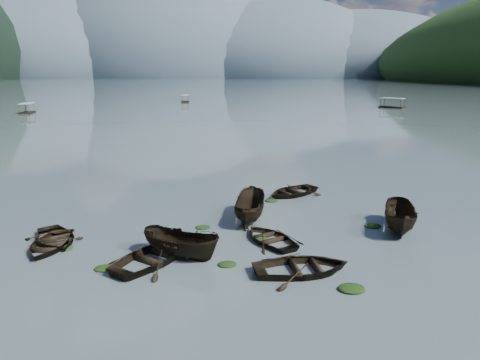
{
  "coord_description": "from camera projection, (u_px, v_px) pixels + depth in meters",
  "views": [
    {
      "loc": [
        -2.74,
        -16.12,
        9.11
      ],
      "look_at": [
        0.0,
        12.0,
        2.0
      ],
      "focal_mm": 32.0,
      "sensor_mm": 36.0,
      "label": 1
    }
  ],
  "objects": [
    {
      "name": "ground_plane",
      "position": [
        268.0,
        295.0,
        18.04
      ],
      "size": [
        2400.0,
        2400.0,
        0.0
      ],
      "primitive_type": "plane",
      "color": "#4F5F62"
    },
    {
      "name": "haze_mtn_a",
      "position": [
        69.0,
        77.0,
        862.22
      ],
      "size": [
        520.0,
        520.0,
        280.0
      ],
      "primitive_type": "ellipsoid",
      "color": "#475666",
      "rests_on": "ground"
    },
    {
      "name": "haze_mtn_b",
      "position": [
        169.0,
        77.0,
        881.05
      ],
      "size": [
        520.0,
        520.0,
        340.0
      ],
      "primitive_type": "ellipsoid",
      "color": "#475666",
      "rests_on": "ground"
    },
    {
      "name": "haze_mtn_c",
      "position": [
        265.0,
        77.0,
        899.88
      ],
      "size": [
        520.0,
        520.0,
        260.0
      ],
      "primitive_type": "ellipsoid",
      "color": "#475666",
      "rests_on": "ground"
    },
    {
      "name": "haze_mtn_d",
      "position": [
        348.0,
        77.0,
        916.83
      ],
      "size": [
        520.0,
        520.0,
        220.0
      ],
      "primitive_type": "ellipsoid",
      "color": "#475666",
      "rests_on": "ground"
    },
    {
      "name": "rowboat_0",
      "position": [
        50.0,
        248.0,
        22.89
      ],
      "size": [
        3.17,
        4.2,
        0.82
      ],
      "primitive_type": "imported",
      "rotation": [
        0.0,
        0.0,
        -0.09
      ],
      "color": "black",
      "rests_on": "ground"
    },
    {
      "name": "rowboat_1",
      "position": [
        153.0,
        262.0,
        21.16
      ],
      "size": [
        5.52,
        5.74,
        0.97
      ],
      "primitive_type": "imported",
      "rotation": [
        0.0,
        0.0,
        2.47
      ],
      "color": "black",
      "rests_on": "ground"
    },
    {
      "name": "rowboat_2",
      "position": [
        182.0,
        257.0,
        21.75
      ],
      "size": [
        4.63,
        3.76,
        1.71
      ],
      "primitive_type": "imported",
      "rotation": [
        0.0,
        0.0,
        1.01
      ],
      "color": "black",
      "rests_on": "ground"
    },
    {
      "name": "rowboat_3",
      "position": [
        270.0,
        241.0,
        23.75
      ],
      "size": [
        4.19,
        4.72,
        0.81
      ],
      "primitive_type": "imported",
      "rotation": [
        0.0,
        0.0,
        3.58
      ],
      "color": "black",
      "rests_on": "ground"
    },
    {
      "name": "rowboat_4",
      "position": [
        302.0,
        273.0,
        20.04
      ],
      "size": [
        4.81,
        3.59,
        0.95
      ],
      "primitive_type": "imported",
      "rotation": [
        0.0,
        0.0,
        1.64
      ],
      "color": "black",
      "rests_on": "ground"
    },
    {
      "name": "rowboat_5",
      "position": [
        399.0,
        230.0,
        25.41
      ],
      "size": [
        3.5,
        5.13,
        1.85
      ],
      "primitive_type": "imported",
      "rotation": [
        0.0,
        0.0,
        -0.39
      ],
      "color": "black",
      "rests_on": "ground"
    },
    {
      "name": "rowboat_6",
      "position": [
        56.0,
        242.0,
        23.69
      ],
      "size": [
        4.47,
        4.88,
        0.83
      ],
      "primitive_type": "imported",
      "rotation": [
        0.0,
        0.0,
        0.53
      ],
      "color": "black",
      "rests_on": "ground"
    },
    {
      "name": "rowboat_7",
      "position": [
        292.0,
        195.0,
        32.85
      ],
      "size": [
        5.53,
        5.15,
        0.93
      ],
      "primitive_type": "imported",
      "rotation": [
        0.0,
        0.0,
        5.29
      ],
      "color": "black",
      "rests_on": "ground"
    },
    {
      "name": "rowboat_8",
      "position": [
        249.0,
        220.0,
        27.24
      ],
      "size": [
        2.88,
        5.12,
        1.87
      ],
      "primitive_type": "imported",
      "rotation": [
        0.0,
        0.0,
        2.91
      ],
      "color": "black",
      "rests_on": "ground"
    },
    {
      "name": "weed_clump_0",
      "position": [
        104.0,
        269.0,
        20.4
      ],
      "size": [
        0.97,
        0.79,
        0.21
      ],
      "primitive_type": "ellipsoid",
      "color": "black",
      "rests_on": "ground"
    },
    {
      "name": "weed_clump_1",
      "position": [
        227.0,
        265.0,
        20.82
      ],
      "size": [
        0.94,
        0.75,
        0.21
      ],
      "primitive_type": "ellipsoid",
      "color": "black",
      "rests_on": "ground"
    },
    {
      "name": "weed_clump_2",
      "position": [
        351.0,
        290.0,
        18.45
      ],
      "size": [
        1.19,
        0.95,
        0.26
      ],
      "primitive_type": "ellipsoid",
      "color": "black",
      "rests_on": "ground"
    },
    {
      "name": "weed_clump_3",
      "position": [
        262.0,
        241.0,
        23.86
      ],
      "size": [
        0.92,
        0.78,
        0.2
      ],
      "primitive_type": "ellipsoid",
      "color": "black",
      "rests_on": "ground"
    },
    {
      "name": "weed_clump_4",
      "position": [
        373.0,
        226.0,
        26.05
      ],
      "size": [
        1.03,
        0.82,
        0.21
      ],
      "primitive_type": "ellipsoid",
      "color": "black",
      "rests_on": "ground"
    },
    {
      "name": "weed_clump_5",
      "position": [
        63.0,
        249.0,
        22.73
      ],
      "size": [
        1.05,
        0.84,
        0.22
      ],
      "primitive_type": "ellipsoid",
      "color": "black",
      "rests_on": "ground"
    },
    {
      "name": "weed_clump_6",
      "position": [
        203.0,
        228.0,
        25.8
      ],
      "size": [
        0.93,
        0.78,
        0.19
      ],
      "primitive_type": "ellipsoid",
      "color": "black",
      "rests_on": "ground"
    },
    {
      "name": "weed_clump_7",
      "position": [
        271.0,
        201.0,
        31.19
      ],
      "size": [
        0.99,
        0.79,
        0.22
      ],
      "primitive_type": "ellipsoid",
      "color": "black",
      "rests_on": "ground"
    },
    {
      "name": "pontoon_left",
      "position": [
        28.0,
        113.0,
        98.56
      ],
      "size": [
        2.96,
        5.94,
        2.19
      ],
      "primitive_type": null,
      "rotation": [
        0.0,
        0.0,
        0.1
      ],
      "color": "black",
      "rests_on": "ground"
    },
    {
      "name": "pontoon_centre",
      "position": [
        185.0,
        102.0,
        134.86
      ],
      "size": [
        2.48,
        5.77,
        2.2
      ],
      "primitive_type": null,
      "rotation": [
        0.0,
        0.0,
        -0.02
      ],
      "color": "black",
      "rests_on": "ground"
    },
    {
      "name": "pontoon_right",
      "position": [
        392.0,
        108.0,
        113.54
      ],
      "size": [
        6.23,
        6.67,
        2.48
      ],
      "primitive_type": null,
      "rotation": [
        0.0,
        0.0,
        0.7
      ],
      "color": "black",
      "rests_on": "ground"
    }
  ]
}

